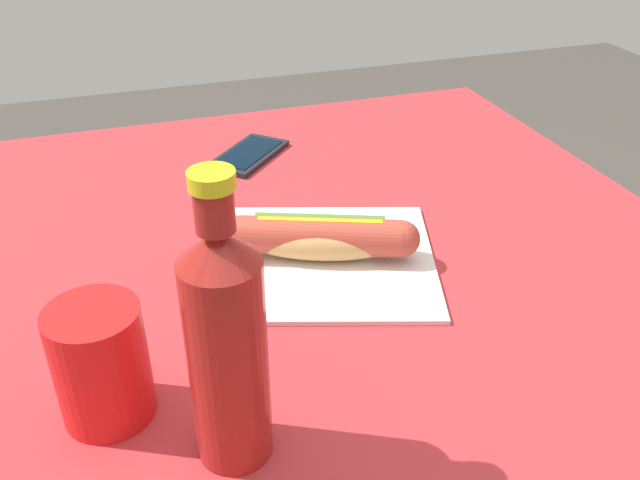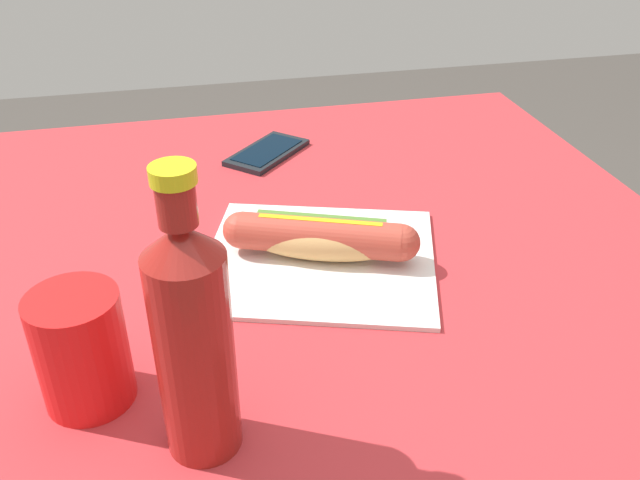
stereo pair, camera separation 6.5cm
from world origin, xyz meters
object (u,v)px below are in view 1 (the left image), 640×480
Objects in this scene: cell_phone at (249,155)px; drinking_cup at (101,364)px; hot_dog at (320,237)px; soda_bottle at (227,345)px.

cell_phone is 0.55m from drinking_cup.
hot_dog is 0.31m from drinking_cup.
soda_bottle is (-0.14, -0.57, 0.11)m from cell_phone.
soda_bottle is at bearing -37.99° from drinking_cup.
soda_bottle is 0.14m from drinking_cup.
cell_phone is (-0.01, 0.32, -0.03)m from hot_dog.
hot_dog is at bearing 57.94° from soda_bottle.
soda_bottle reaches higher than hot_dog.
cell_phone is at bearing 92.45° from hot_dog.
soda_bottle reaches higher than cell_phone.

